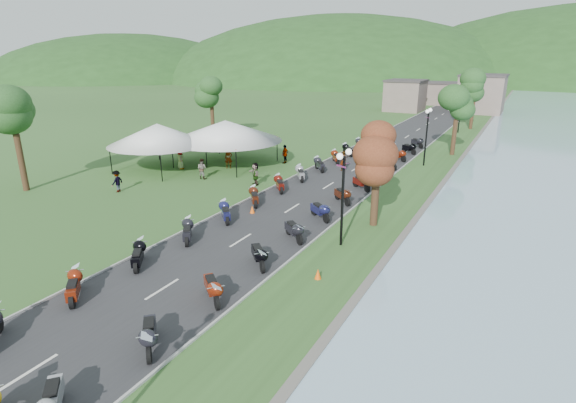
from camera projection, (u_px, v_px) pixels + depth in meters
The scene contains 12 objects.
road at pixel (377, 156), 44.36m from camera, with size 7.00×120.00×0.02m, color #2F2F31.
hills_backdrop at pixel (500, 79), 178.27m from camera, with size 360.00×120.00×76.00m, color #285621, non-canonical shape.
far_building at pixel (442, 94), 82.13m from camera, with size 18.00×16.00×5.00m, color #7B6960.
moto_row_left at pixel (268, 190), 31.28m from camera, with size 2.60×54.06×1.10m, color #331411, non-canonical shape.
moto_row_right at pixel (332, 202), 28.76m from camera, with size 2.60×48.94×1.10m, color #331411, non-canonical shape.
vendor_tent_main at pixel (226, 143), 40.30m from camera, with size 6.72×6.72×4.00m, color white, non-canonical shape.
vendor_tent_side at pixel (159, 147), 38.46m from camera, with size 5.63×5.63×4.00m, color white, non-canonical shape.
tree_park_left at pixel (15, 126), 31.71m from camera, with size 3.42×3.42×9.50m, color #2E5F27, non-canonical shape.
tree_lakeside at pixel (377, 169), 25.41m from camera, with size 2.44×2.44×6.79m, color #2E5F27, non-canonical shape.
pedestrian_a at pixel (229, 168), 39.57m from camera, with size 0.65×0.48×1.79m, color slate.
pedestrian_b at pixel (203, 179), 36.26m from camera, with size 0.80×0.44×1.65m, color slate.
pedestrian_c at pixel (118, 192), 32.82m from camera, with size 1.03×0.43×1.60m, color slate.
Camera 1 is at (12.83, -2.52, 9.63)m, focal length 28.00 mm.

